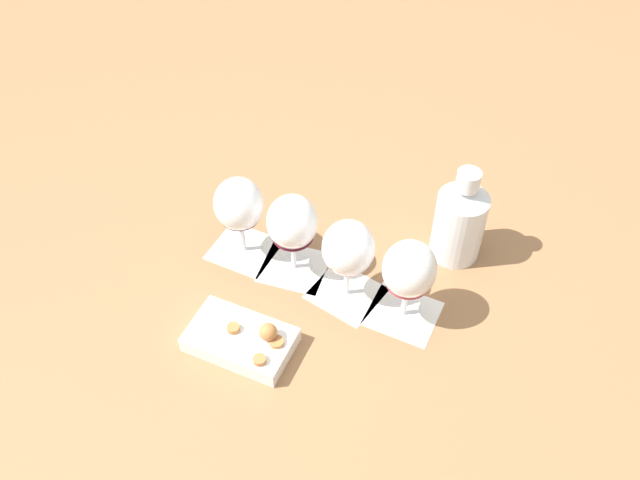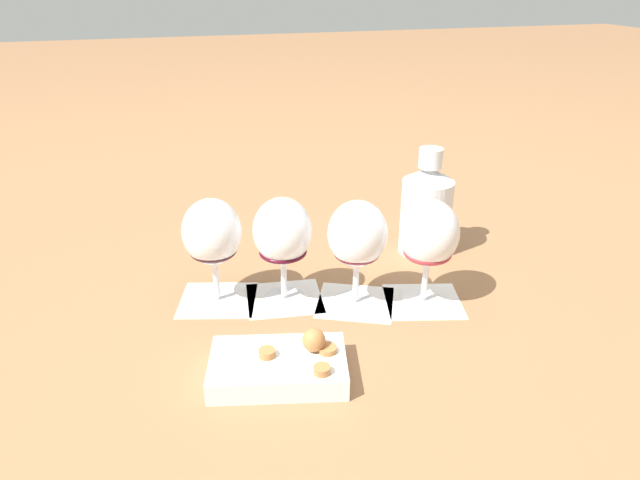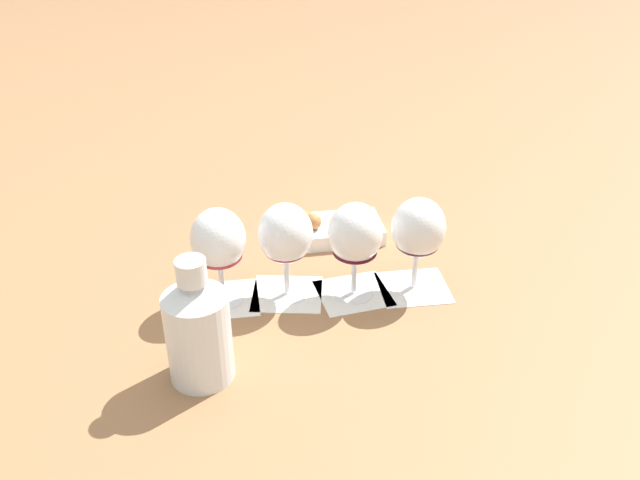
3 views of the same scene
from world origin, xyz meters
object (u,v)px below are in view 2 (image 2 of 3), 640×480
Objects in this scene: wine_glass_2 at (282,235)px; wine_glass_3 at (212,237)px; wine_glass_0 at (429,237)px; snack_dish at (280,366)px; ceramic_vase at (426,208)px; wine_glass_1 at (357,239)px.

wine_glass_2 is 1.00× the size of wine_glass_3.
snack_dish is (0.26, 0.12, -0.10)m from wine_glass_0.
ceramic_vase reaches higher than wine_glass_2.
wine_glass_0 is 0.22m from wine_glass_2.
wine_glass_1 is 0.23m from snack_dish.
wine_glass_3 is (0.21, -0.07, 0.00)m from wine_glass_1.
wine_glass_1 is 0.22m from wine_glass_3.
snack_dish is at bearing 24.15° from wine_glass_0.
wine_glass_0 and wine_glass_3 have the same top height.
wine_glass_0 is 0.33m from wine_glass_3.
wine_glass_1 is 1.00× the size of wine_glass_3.
wine_glass_2 is 0.11m from wine_glass_3.
wine_glass_1 is 1.00× the size of wine_glass_2.
wine_glass_1 reaches higher than snack_dish.
wine_glass_1 is at bearing 157.73° from wine_glass_2.
wine_glass_0 is at bearing 162.97° from wine_glass_3.
wine_glass_2 and wine_glass_3 have the same top height.
ceramic_vase is (-0.40, -0.07, -0.03)m from wine_glass_3.
ceramic_vase is at bearing -169.88° from wine_glass_3.
ceramic_vase is (-0.08, -0.17, -0.03)m from wine_glass_0.
wine_glass_0 is at bearing 161.49° from wine_glass_2.
wine_glass_0 is at bearing 165.44° from wine_glass_1.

